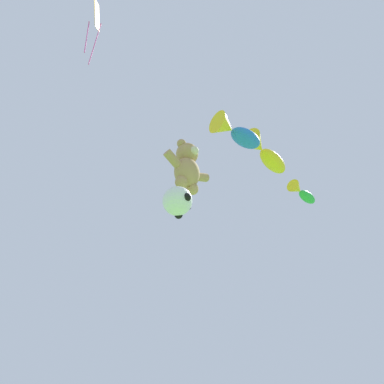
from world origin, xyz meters
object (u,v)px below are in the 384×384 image
Objects in this scene: teddy_bear_kite at (187,167)px; fish_kite_goldfin at (265,153)px; fish_kite_cobalt at (235,132)px; diamond_kite at (96,20)px; soccer_ball_kite at (178,201)px; fish_kite_emerald at (302,193)px.

fish_kite_goldfin is at bearing -16.47° from teddy_bear_kite.
diamond_kite is at bearing 156.15° from fish_kite_cobalt.
fish_kite_emerald reaches higher than soccer_ball_kite.
diamond_kite is at bearing 164.69° from fish_kite_goldfin.
fish_kite_emerald reaches higher than fish_kite_cobalt.
fish_kite_cobalt is at bearing -30.41° from soccer_ball_kite.
diamond_kite reaches higher than teddy_bear_kite.
diamond_kite reaches higher than fish_kite_cobalt.
fish_kite_cobalt is 6.36m from diamond_kite.
fish_kite_goldfin is at bearing -11.22° from soccer_ball_kite.
teddy_bear_kite is 0.97× the size of fish_kite_cobalt.
teddy_bear_kite is at bearing 133.31° from fish_kite_cobalt.
fish_kite_emerald is 0.52× the size of diamond_kite.
diamond_kite reaches higher than soccer_ball_kite.
teddy_bear_kite is at bearing 163.53° from fish_kite_goldfin.
fish_kite_cobalt is at bearing -174.08° from fish_kite_emerald.
soccer_ball_kite is 5.35m from fish_kite_goldfin.
fish_kite_goldfin reaches higher than fish_kite_emerald.
fish_kite_goldfin reaches higher than soccer_ball_kite.
soccer_ball_kite is 0.30× the size of diamond_kite.
diamond_kite is (-3.67, 0.93, 5.12)m from teddy_bear_kite.
teddy_bear_kite is 2.20m from fish_kite_cobalt.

